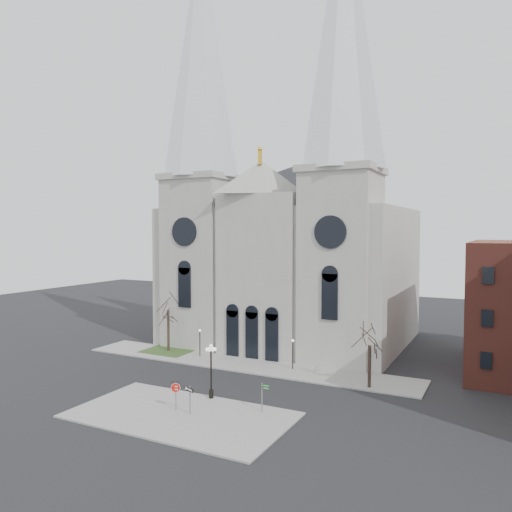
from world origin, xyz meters
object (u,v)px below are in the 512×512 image
at_px(stop_sign, 176,390).
at_px(globe_lamp, 211,364).
at_px(street_name_sign, 263,395).
at_px(one_way_sign, 190,395).

relative_size(stop_sign, globe_lamp, 0.48).
bearing_deg(globe_lamp, street_name_sign, -9.29).
relative_size(stop_sign, one_way_sign, 1.01).
xyz_separation_m(globe_lamp, one_way_sign, (0.54, -4.11, -1.52)).
xyz_separation_m(stop_sign, globe_lamp, (1.01, 3.92, 1.40)).
bearing_deg(one_way_sign, globe_lamp, 119.69).
bearing_deg(street_name_sign, globe_lamp, 175.29).
xyz_separation_m(one_way_sign, street_name_sign, (5.09, 3.19, -0.14)).
height_order(globe_lamp, street_name_sign, globe_lamp).
bearing_deg(stop_sign, street_name_sign, 21.39).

